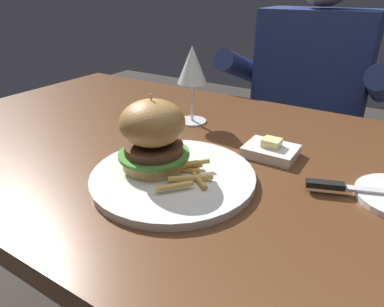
# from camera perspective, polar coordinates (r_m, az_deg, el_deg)

# --- Properties ---
(dining_table) EXTENTS (1.50, 0.78, 0.74)m
(dining_table) POSITION_cam_1_polar(r_m,az_deg,el_deg) (0.73, 4.76, -6.48)
(dining_table) COLOR #56331C
(dining_table) RESTS_ON ground
(main_plate) EXTENTS (0.28, 0.28, 0.01)m
(main_plate) POSITION_cam_1_polar(r_m,az_deg,el_deg) (0.60, -3.17, -3.82)
(main_plate) COLOR white
(main_plate) RESTS_ON dining_table
(burger_sandwich) EXTENTS (0.13, 0.13, 0.13)m
(burger_sandwich) POSITION_cam_1_polar(r_m,az_deg,el_deg) (0.59, -6.51, 3.12)
(burger_sandwich) COLOR tan
(burger_sandwich) RESTS_ON main_plate
(fries_pile) EXTENTS (0.10, 0.12, 0.02)m
(fries_pile) POSITION_cam_1_polar(r_m,az_deg,el_deg) (0.57, -0.75, -3.44)
(fries_pile) COLOR gold
(fries_pile) RESTS_ON main_plate
(wine_glass) EXTENTS (0.07, 0.07, 0.18)m
(wine_glass) POSITION_cam_1_polar(r_m,az_deg,el_deg) (0.82, 0.04, 14.12)
(wine_glass) COLOR silver
(wine_glass) RESTS_ON dining_table
(table_knife) EXTENTS (0.22, 0.10, 0.01)m
(table_knife) POSITION_cam_1_polar(r_m,az_deg,el_deg) (0.61, 27.26, -5.37)
(table_knife) COLOR silver
(table_knife) RESTS_ON bread_plate
(butter_dish) EXTENTS (0.10, 0.08, 0.04)m
(butter_dish) POSITION_cam_1_polar(r_m,az_deg,el_deg) (0.70, 13.01, 0.54)
(butter_dish) COLOR white
(butter_dish) RESTS_ON dining_table
(diner_person) EXTENTS (0.51, 0.36, 1.18)m
(diner_person) POSITION_cam_1_polar(r_m,az_deg,el_deg) (1.33, 17.93, 3.70)
(diner_person) COLOR #282833
(diner_person) RESTS_ON ground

